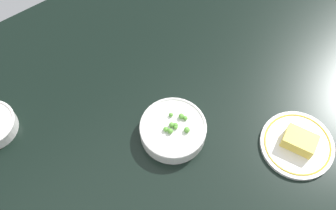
# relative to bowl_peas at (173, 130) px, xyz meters

# --- Properties ---
(dining_table) EXTENTS (1.43, 1.13, 0.04)m
(dining_table) POSITION_rel_bowl_peas_xyz_m (-0.03, -0.07, -0.05)
(dining_table) COLOR black
(dining_table) RESTS_ON ground
(bowl_peas) EXTENTS (0.18, 0.18, 0.06)m
(bowl_peas) POSITION_rel_bowl_peas_xyz_m (0.00, 0.00, 0.00)
(bowl_peas) COLOR white
(bowl_peas) RESTS_ON dining_table
(plate_cheese) EXTENTS (0.20, 0.20, 0.05)m
(plate_cheese) POSITION_rel_bowl_peas_xyz_m (-0.25, 0.22, -0.01)
(plate_cheese) COLOR white
(plate_cheese) RESTS_ON dining_table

